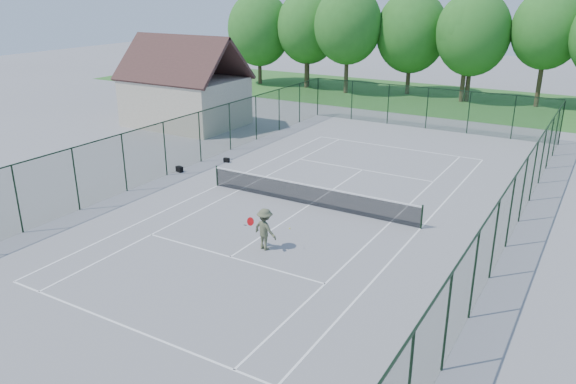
% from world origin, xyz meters
% --- Properties ---
extents(ground, '(140.00, 140.00, 0.00)m').
position_xyz_m(ground, '(0.00, 0.00, 0.00)').
color(ground, gray).
rests_on(ground, ground).
extents(grass_far, '(80.00, 16.00, 0.01)m').
position_xyz_m(grass_far, '(0.00, 30.00, 0.01)').
color(grass_far, '#35742B').
rests_on(grass_far, ground).
extents(court_lines, '(11.05, 23.85, 0.01)m').
position_xyz_m(court_lines, '(0.00, 0.00, 0.00)').
color(court_lines, white).
rests_on(court_lines, ground).
extents(tennis_net, '(11.08, 0.08, 1.10)m').
position_xyz_m(tennis_net, '(0.00, 0.00, 0.58)').
color(tennis_net, black).
rests_on(tennis_net, ground).
extents(fence_enclosure, '(18.05, 36.05, 3.02)m').
position_xyz_m(fence_enclosure, '(0.00, 0.00, 1.56)').
color(fence_enclosure, '#16351D').
rests_on(fence_enclosure, ground).
extents(utility_building, '(8.60, 6.27, 6.63)m').
position_xyz_m(utility_building, '(-16.00, 10.00, 3.12)').
color(utility_building, beige).
rests_on(utility_building, ground).
extents(tree_line_far, '(39.40, 6.40, 9.70)m').
position_xyz_m(tree_line_far, '(0.00, 30.00, 5.99)').
color(tree_line_far, '#493A25').
rests_on(tree_line_far, ground).
extents(sports_bag_a, '(0.44, 0.31, 0.32)m').
position_xyz_m(sports_bag_a, '(-8.77, 0.79, 0.16)').
color(sports_bag_a, black).
rests_on(sports_bag_a, ground).
extents(sports_bag_b, '(0.36, 0.26, 0.26)m').
position_xyz_m(sports_bag_b, '(-7.59, 3.65, 0.13)').
color(sports_bag_b, black).
rests_on(sports_bag_b, ground).
extents(tennis_player, '(1.81, 0.86, 1.71)m').
position_xyz_m(tennis_player, '(0.77, -5.09, 0.86)').
color(tennis_player, '#52563B').
rests_on(tennis_player, ground).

